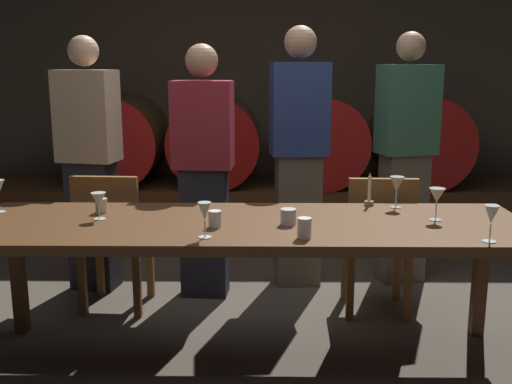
% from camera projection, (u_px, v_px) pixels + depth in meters
% --- Properties ---
extents(ground_plane, '(7.99, 7.99, 0.00)m').
position_uv_depth(ground_plane, '(271.00, 356.00, 3.23)').
color(ground_plane, '#4C443A').
extents(back_wall, '(6.15, 0.24, 2.49)m').
position_uv_depth(back_wall, '(268.00, 91.00, 6.09)').
color(back_wall, '#473A2D').
rests_on(back_wall, ground).
extents(barrel_shelf, '(5.53, 0.90, 0.42)m').
position_uv_depth(barrel_shelf, '(268.00, 204.00, 5.77)').
color(barrel_shelf, '#4C2D16').
rests_on(barrel_shelf, ground).
extents(wine_barrel_far_left, '(0.82, 0.92, 0.82)m').
position_uv_depth(wine_barrel_far_left, '(120.00, 140.00, 5.66)').
color(wine_barrel_far_left, '#513319').
rests_on(wine_barrel_far_left, barrel_shelf).
extents(wine_barrel_center_left, '(0.82, 0.92, 0.82)m').
position_uv_depth(wine_barrel_center_left, '(216.00, 140.00, 5.65)').
color(wine_barrel_center_left, brown).
rests_on(wine_barrel_center_left, barrel_shelf).
extents(wine_barrel_center_right, '(0.82, 0.92, 0.82)m').
position_uv_depth(wine_barrel_center_right, '(319.00, 140.00, 5.63)').
color(wine_barrel_center_right, brown).
rests_on(wine_barrel_center_right, barrel_shelf).
extents(wine_barrel_far_right, '(0.82, 0.92, 0.82)m').
position_uv_depth(wine_barrel_far_right, '(418.00, 140.00, 5.62)').
color(wine_barrel_far_right, brown).
rests_on(wine_barrel_far_right, barrel_shelf).
extents(dining_table, '(2.78, 0.82, 0.76)m').
position_uv_depth(dining_table, '(246.00, 235.00, 3.02)').
color(dining_table, '#4C2D16').
rests_on(dining_table, ground).
extents(chair_left, '(0.42, 0.42, 0.88)m').
position_uv_depth(chair_left, '(112.00, 236.00, 3.73)').
color(chair_left, brown).
rests_on(chair_left, ground).
extents(chair_right, '(0.41, 0.41, 0.88)m').
position_uv_depth(chair_right, '(378.00, 239.00, 3.67)').
color(chair_right, brown).
rests_on(chair_right, ground).
extents(guest_far_left, '(0.42, 0.31, 1.71)m').
position_uv_depth(guest_far_left, '(90.00, 163.00, 4.05)').
color(guest_far_left, black).
rests_on(guest_far_left, ground).
extents(guest_center_left, '(0.40, 0.27, 1.65)m').
position_uv_depth(guest_center_left, '(204.00, 171.00, 3.94)').
color(guest_center_left, black).
rests_on(guest_center_left, ground).
extents(guest_center_right, '(0.40, 0.28, 1.77)m').
position_uv_depth(guest_center_right, '(299.00, 155.00, 4.12)').
color(guest_center_right, brown).
rests_on(guest_center_right, ground).
extents(guest_far_right, '(0.43, 0.32, 1.74)m').
position_uv_depth(guest_far_right, '(405.00, 157.00, 4.19)').
color(guest_far_right, brown).
rests_on(guest_far_right, ground).
extents(candle_center, '(0.05, 0.05, 0.19)m').
position_uv_depth(candle_center, '(369.00, 197.00, 3.34)').
color(candle_center, olive).
rests_on(candle_center, dining_table).
extents(wine_glass_left, '(0.07, 0.07, 0.14)m').
position_uv_depth(wine_glass_left, '(99.00, 200.00, 3.03)').
color(wine_glass_left, silver).
rests_on(wine_glass_left, dining_table).
extents(wine_glass_center_left, '(0.06, 0.06, 0.16)m').
position_uv_depth(wine_glass_center_left, '(205.00, 213.00, 2.71)').
color(wine_glass_center_left, silver).
rests_on(wine_glass_center_left, dining_table).
extents(wine_glass_center_right, '(0.08, 0.08, 0.17)m').
position_uv_depth(wine_glass_center_right, '(397.00, 185.00, 3.27)').
color(wine_glass_center_right, silver).
rests_on(wine_glass_center_right, dining_table).
extents(wine_glass_right, '(0.08, 0.08, 0.16)m').
position_uv_depth(wine_glass_right, '(437.00, 196.00, 3.01)').
color(wine_glass_right, silver).
rests_on(wine_glass_right, dining_table).
extents(wine_glass_far_right, '(0.07, 0.07, 0.17)m').
position_uv_depth(wine_glass_far_right, '(491.00, 216.00, 2.65)').
color(wine_glass_far_right, white).
rests_on(wine_glass_far_right, dining_table).
extents(cup_far_left, '(0.06, 0.06, 0.08)m').
position_uv_depth(cup_far_left, '(101.00, 206.00, 3.18)').
color(cup_far_left, beige).
rests_on(cup_far_left, dining_table).
extents(cup_center_left, '(0.06, 0.06, 0.08)m').
position_uv_depth(cup_center_left, '(215.00, 219.00, 2.90)').
color(cup_center_left, white).
rests_on(cup_center_left, dining_table).
extents(cup_center_right, '(0.08, 0.08, 0.08)m').
position_uv_depth(cup_center_right, '(288.00, 217.00, 2.95)').
color(cup_center_right, silver).
rests_on(cup_center_right, dining_table).
extents(cup_far_right, '(0.06, 0.06, 0.09)m').
position_uv_depth(cup_far_right, '(304.00, 228.00, 2.71)').
color(cup_far_right, white).
rests_on(cup_far_right, dining_table).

